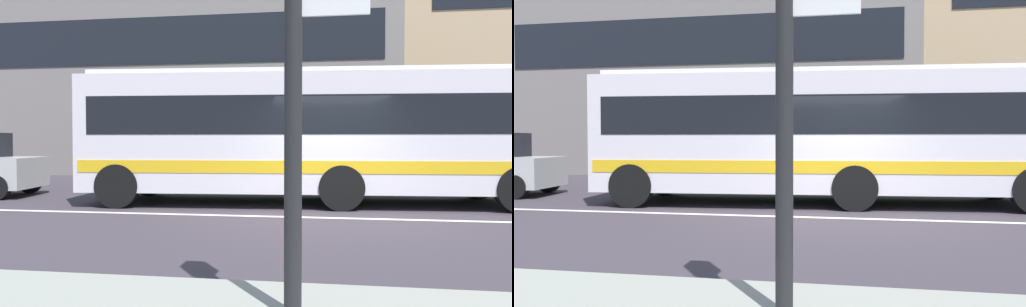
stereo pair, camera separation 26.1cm
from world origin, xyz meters
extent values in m
plane|color=#3A323B|center=(0.00, 0.00, 0.00)|extent=(160.00, 160.00, 0.00)
cube|color=silver|center=(0.00, 0.00, 0.00)|extent=(60.00, 0.16, 0.01)
cube|color=#205015|center=(-0.56, 5.55, 0.49)|extent=(12.19, 1.10, 0.98)
cube|color=gray|center=(-6.37, 14.57, 5.00)|extent=(18.64, 9.68, 10.00)
cube|color=black|center=(-6.37, 9.71, 5.80)|extent=(17.15, 0.04, 2.00)
cube|color=silver|center=(-0.53, 2.14, 1.70)|extent=(10.91, 3.20, 2.70)
cube|color=black|center=(-0.53, 2.14, 2.11)|extent=(10.27, 3.19, 0.86)
cube|color=gold|center=(-0.53, 2.14, 0.96)|extent=(10.70, 3.22, 0.28)
cube|color=silver|center=(-0.53, 2.14, 3.11)|extent=(10.45, 2.77, 0.12)
cube|color=black|center=(-5.91, 1.81, 2.11)|extent=(0.16, 2.14, 0.95)
cylinder|color=black|center=(-4.83, 0.70, 0.50)|extent=(1.02, 0.34, 1.00)
cylinder|color=black|center=(-4.98, 3.04, 0.50)|extent=(1.02, 0.34, 1.00)
cylinder|color=black|center=(0.20, 1.01, 0.50)|extent=(1.02, 0.34, 1.00)
cylinder|color=black|center=(0.06, 3.35, 0.50)|extent=(1.02, 0.34, 1.00)
cylinder|color=black|center=(3.78, 3.58, 0.50)|extent=(1.02, 0.34, 1.00)
cylinder|color=black|center=(-8.70, 3.17, 0.32)|extent=(0.66, 0.29, 0.64)
cylinder|color=black|center=(-0.42, -5.62, 2.10)|extent=(0.14, 0.14, 3.90)
cube|color=silver|center=(-0.12, -5.62, 2.57)|extent=(0.56, 0.03, 0.16)
camera|label=1|loc=(-0.19, -9.22, 1.53)|focal=32.41mm
camera|label=2|loc=(0.07, -9.18, 1.53)|focal=32.41mm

